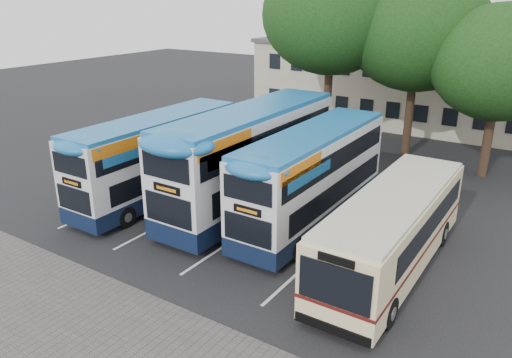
{
  "coord_description": "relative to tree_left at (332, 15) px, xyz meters",
  "views": [
    {
      "loc": [
        7.14,
        -12.15,
        9.53
      ],
      "look_at": [
        -4.07,
        5.0,
        1.95
      ],
      "focal_mm": 35.0,
      "sensor_mm": 36.0,
      "label": 1
    }
  ],
  "objects": [
    {
      "name": "bus_dd_right",
      "position": [
        4.37,
        -10.47,
        -6.1
      ],
      "size": [
        2.44,
        10.06,
        4.19
      ],
      "color": "#0E1A35",
      "rests_on": "ground"
    },
    {
      "name": "depot_building",
      "position": [
        6.24,
        10.36,
        -5.25
      ],
      "size": [
        32.4,
        8.4,
        6.2
      ],
      "color": "#B3A690",
      "rests_on": "ground"
    },
    {
      "name": "bus_dd_mid",
      "position": [
        1.13,
        -10.41,
        -5.8
      ],
      "size": [
        2.75,
        11.33,
        4.72
      ],
      "color": "#0E1A35",
      "rests_on": "ground"
    },
    {
      "name": "tree_left",
      "position": [
        0.0,
        0.0,
        0.0
      ],
      "size": [
        8.38,
        8.38,
        11.98
      ],
      "color": "black",
      "rests_on": "ground"
    },
    {
      "name": "tree_mid",
      "position": [
        4.85,
        1.39,
        -0.82
      ],
      "size": [
        8.2,
        8.2,
        11.08
      ],
      "color": "black",
      "rests_on": "ground"
    },
    {
      "name": "bus_single",
      "position": [
        8.64,
        -12.41,
        -6.71
      ],
      "size": [
        2.55,
        10.04,
        2.99
      ],
      "color": "beige",
      "rests_on": "ground"
    },
    {
      "name": "tree_right",
      "position": [
        9.6,
        0.21,
        -2.19
      ],
      "size": [
        7.11,
        7.11,
        9.26
      ],
      "color": "black",
      "rests_on": "ground"
    },
    {
      "name": "bay_lines",
      "position": [
        2.49,
        -11.62,
        -8.4
      ],
      "size": [
        14.12,
        11.0,
        0.01
      ],
      "color": "silver",
      "rests_on": "ground"
    },
    {
      "name": "bus_dd_left",
      "position": [
        -3.21,
        -12.06,
        -6.13
      ],
      "size": [
        2.41,
        9.92,
        4.13
      ],
      "color": "#0E1A35",
      "rests_on": "ground"
    },
    {
      "name": "ground",
      "position": [
        6.24,
        -16.62,
        -8.4
      ],
      "size": [
        120.0,
        120.0,
        0.0
      ],
      "primitive_type": "plane",
      "color": "black",
      "rests_on": "ground"
    }
  ]
}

